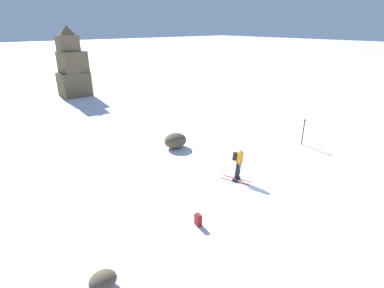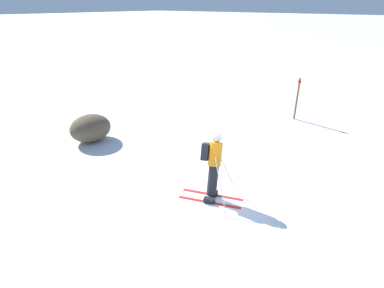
% 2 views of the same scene
% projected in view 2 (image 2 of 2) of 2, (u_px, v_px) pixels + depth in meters
% --- Properties ---
extents(ground_plane, '(300.00, 300.00, 0.00)m').
position_uv_depth(ground_plane, '(209.00, 200.00, 7.88)').
color(ground_plane, white).
extents(skier, '(1.31, 1.71, 1.75)m').
position_uv_depth(skier, '(213.00, 162.00, 7.76)').
color(skier, red).
rests_on(skier, ground).
extents(exposed_boulder_0, '(1.53, 1.30, 0.99)m').
position_uv_depth(exposed_boulder_0, '(91.00, 128.00, 11.08)').
color(exposed_boulder_0, brown).
rests_on(exposed_boulder_0, ground).
extents(trail_marker, '(0.13, 0.13, 1.83)m').
position_uv_depth(trail_marker, '(297.00, 97.00, 12.94)').
color(trail_marker, brown).
rests_on(trail_marker, ground).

